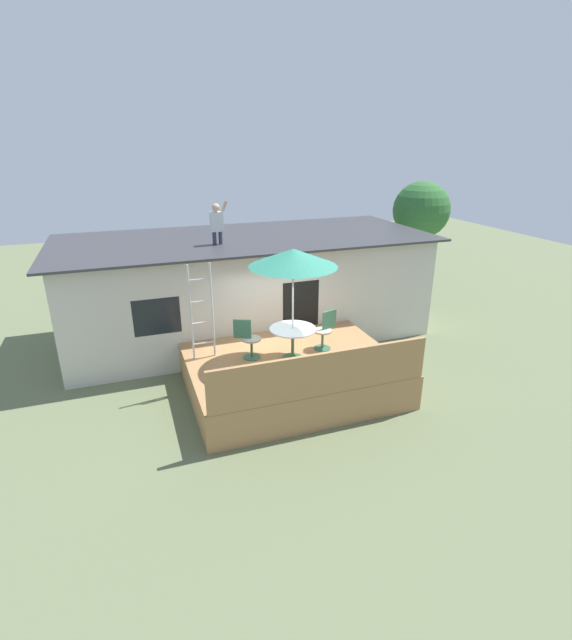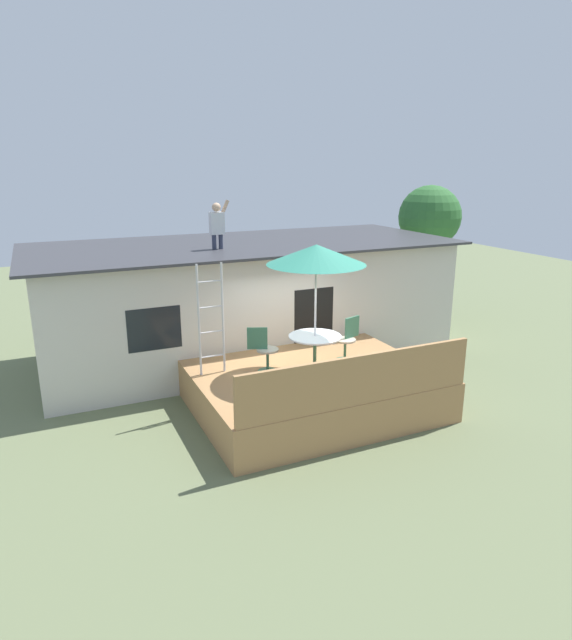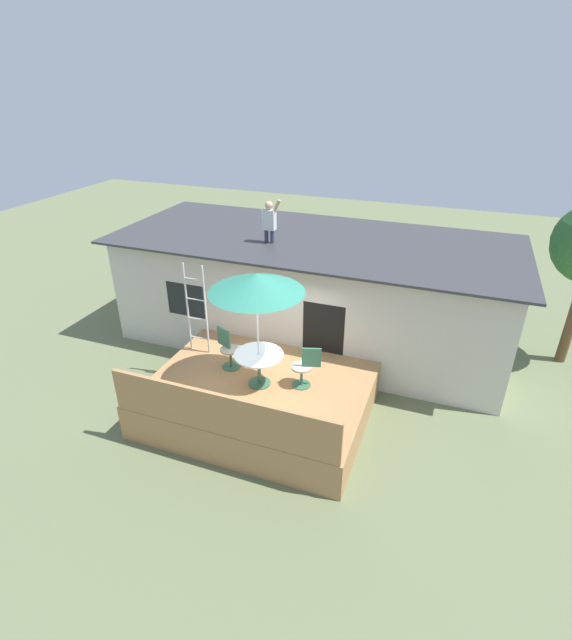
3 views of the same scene
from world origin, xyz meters
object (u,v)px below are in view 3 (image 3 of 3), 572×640
Objects in this scene: patio_chair_left at (228,349)px; step_ladder at (197,309)px; patio_chair_right at (305,367)px; patio_umbrella at (256,283)px; patio_table at (259,361)px; person_figure at (269,219)px.

step_ladder is at bearing -177.78° from patio_chair_left.
patio_umbrella is at bearing -0.00° from patio_chair_right.
patio_table is 0.94× the size of person_figure.
person_figure is at bearing 68.15° from step_ladder.
person_figure is (-0.97, 3.02, 2.12)m from patio_table.
patio_chair_right is (1.85, -0.11, 0.00)m from patio_chair_left.
step_ladder is 2.92m from person_figure.
person_figure is 1.21× the size of patio_chair_right.
patio_chair_left is at bearing -21.01° from step_ladder.
patio_chair_left is 1.00× the size of patio_chair_right.
person_figure is (-0.97, 3.02, 0.36)m from patio_umbrella.
person_figure is 1.21× the size of patio_chair_left.
patio_umbrella is at bearing -22.12° from step_ladder.
person_figure reaches higher than patio_chair_right.
person_figure is 3.46m from patio_chair_left.
patio_umbrella is 2.12m from patio_chair_right.
patio_table is at bearing 0.00° from patio_chair_left.
patio_chair_right is at bearing 17.34° from patio_table.
patio_table is 1.02m from patio_chair_left.
patio_chair_right is at bearing -9.58° from step_ladder.
patio_table is 2.08m from step_ladder.
patio_chair_right is at bearing 19.86° from patio_chair_left.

